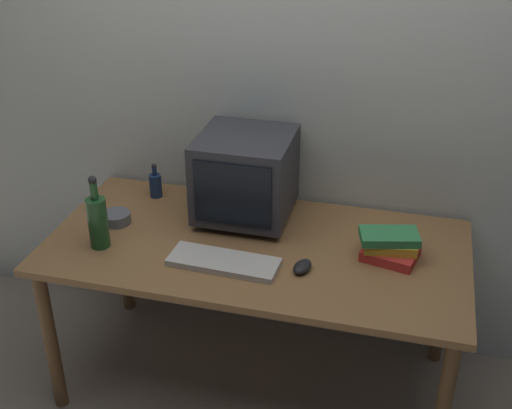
# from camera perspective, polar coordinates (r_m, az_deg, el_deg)

# --- Properties ---
(ground_plane) EXTENTS (6.00, 6.00, 0.00)m
(ground_plane) POSITION_cam_1_polar(r_m,az_deg,el_deg) (3.07, 0.00, -14.89)
(ground_plane) COLOR gray
(back_wall) EXTENTS (4.00, 0.08, 2.50)m
(back_wall) POSITION_cam_1_polar(r_m,az_deg,el_deg) (2.82, 2.47, 10.76)
(back_wall) COLOR beige
(back_wall) RESTS_ON ground
(desk) EXTENTS (1.67, 0.82, 0.72)m
(desk) POSITION_cam_1_polar(r_m,az_deg,el_deg) (2.67, 0.00, -4.86)
(desk) COLOR olive
(desk) RESTS_ON ground
(crt_monitor) EXTENTS (0.38, 0.39, 0.37)m
(crt_monitor) POSITION_cam_1_polar(r_m,az_deg,el_deg) (2.73, -0.93, 2.49)
(crt_monitor) COLOR #333338
(crt_monitor) RESTS_ON desk
(keyboard) EXTENTS (0.43, 0.17, 0.02)m
(keyboard) POSITION_cam_1_polar(r_m,az_deg,el_deg) (2.50, -2.82, -4.99)
(keyboard) COLOR beige
(keyboard) RESTS_ON desk
(computer_mouse) EXTENTS (0.08, 0.11, 0.04)m
(computer_mouse) POSITION_cam_1_polar(r_m,az_deg,el_deg) (2.47, 4.04, -5.38)
(computer_mouse) COLOR black
(computer_mouse) RESTS_ON desk
(bottle_tall) EXTENTS (0.08, 0.08, 0.31)m
(bottle_tall) POSITION_cam_1_polar(r_m,az_deg,el_deg) (2.63, -13.55, -1.34)
(bottle_tall) COLOR #1E4C23
(bottle_tall) RESTS_ON desk
(bottle_short) EXTENTS (0.06, 0.06, 0.16)m
(bottle_short) POSITION_cam_1_polar(r_m,az_deg,el_deg) (2.99, -8.70, 1.74)
(bottle_short) COLOR navy
(bottle_short) RESTS_ON desk
(book_stack) EXTENTS (0.25, 0.20, 0.11)m
(book_stack) POSITION_cam_1_polar(r_m,az_deg,el_deg) (2.57, 11.53, -3.50)
(book_stack) COLOR red
(book_stack) RESTS_ON desk
(cd_spindle) EXTENTS (0.12, 0.12, 0.04)m
(cd_spindle) POSITION_cam_1_polar(r_m,az_deg,el_deg) (2.82, -12.00, -1.13)
(cd_spindle) COLOR #595B66
(cd_spindle) RESTS_ON desk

